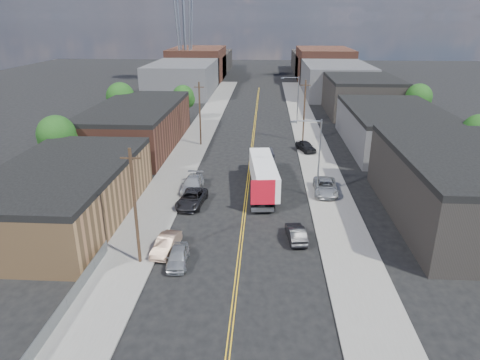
# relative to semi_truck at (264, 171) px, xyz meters

# --- Properties ---
(ground) EXTENTS (260.00, 260.00, 0.00)m
(ground) POSITION_rel_semi_truck_xyz_m (-1.91, 32.84, -2.18)
(ground) COLOR black
(ground) RESTS_ON ground
(centerline) EXTENTS (0.32, 120.00, 0.01)m
(centerline) POSITION_rel_semi_truck_xyz_m (-1.91, 17.84, -2.17)
(centerline) COLOR gold
(centerline) RESTS_ON ground
(sidewalk_left) EXTENTS (5.00, 140.00, 0.15)m
(sidewalk_left) POSITION_rel_semi_truck_xyz_m (-11.41, 17.84, -2.10)
(sidewalk_left) COLOR slate
(sidewalk_left) RESTS_ON ground
(sidewalk_right) EXTENTS (5.00, 140.00, 0.15)m
(sidewalk_right) POSITION_rel_semi_truck_xyz_m (7.59, 17.84, -2.10)
(sidewalk_right) COLOR slate
(sidewalk_right) RESTS_ON ground
(warehouse_tan) EXTENTS (12.00, 22.00, 5.60)m
(warehouse_tan) POSITION_rel_semi_truck_xyz_m (-19.91, -9.16, 0.62)
(warehouse_tan) COLOR olive
(warehouse_tan) RESTS_ON ground
(warehouse_brown) EXTENTS (12.00, 26.00, 6.60)m
(warehouse_brown) POSITION_rel_semi_truck_xyz_m (-19.91, 16.84, 1.12)
(warehouse_brown) COLOR #4C281E
(warehouse_brown) RESTS_ON ground
(industrial_right_a) EXTENTS (14.00, 22.00, 7.10)m
(industrial_right_a) POSITION_rel_semi_truck_xyz_m (20.08, -7.16, 1.37)
(industrial_right_a) COLOR black
(industrial_right_a) RESTS_ON ground
(industrial_right_b) EXTENTS (14.00, 24.00, 6.10)m
(industrial_right_b) POSITION_rel_semi_truck_xyz_m (20.09, 18.84, 0.87)
(industrial_right_b) COLOR #37373A
(industrial_right_b) RESTS_ON ground
(industrial_right_c) EXTENTS (14.00, 22.00, 7.60)m
(industrial_right_c) POSITION_rel_semi_truck_xyz_m (20.09, 44.84, 1.62)
(industrial_right_c) COLOR black
(industrial_right_c) RESTS_ON ground
(skyline_left_a) EXTENTS (16.00, 30.00, 8.00)m
(skyline_left_a) POSITION_rel_semi_truck_xyz_m (-21.91, 67.84, 1.82)
(skyline_left_a) COLOR #37373A
(skyline_left_a) RESTS_ON ground
(skyline_right_a) EXTENTS (16.00, 30.00, 8.00)m
(skyline_right_a) POSITION_rel_semi_truck_xyz_m (18.09, 67.84, 1.82)
(skyline_right_a) COLOR #37373A
(skyline_right_a) RESTS_ON ground
(skyline_left_b) EXTENTS (16.00, 26.00, 10.00)m
(skyline_left_b) POSITION_rel_semi_truck_xyz_m (-21.91, 92.84, 2.82)
(skyline_left_b) COLOR #4C281E
(skyline_left_b) RESTS_ON ground
(skyline_right_b) EXTENTS (16.00, 26.00, 10.00)m
(skyline_right_b) POSITION_rel_semi_truck_xyz_m (18.09, 92.84, 2.82)
(skyline_right_b) COLOR #4C281E
(skyline_right_b) RESTS_ON ground
(skyline_left_c) EXTENTS (16.00, 40.00, 7.00)m
(skyline_left_c) POSITION_rel_semi_truck_xyz_m (-21.91, 112.84, 1.32)
(skyline_left_c) COLOR black
(skyline_left_c) RESTS_ON ground
(skyline_right_c) EXTENTS (16.00, 40.00, 7.00)m
(skyline_right_c) POSITION_rel_semi_truck_xyz_m (18.09, 112.84, 1.32)
(skyline_right_c) COLOR black
(skyline_right_c) RESTS_ON ground
(streetlight_near) EXTENTS (3.39, 0.25, 9.00)m
(streetlight_near) POSITION_rel_semi_truck_xyz_m (5.69, -2.16, 3.15)
(streetlight_near) COLOR gray
(streetlight_near) RESTS_ON ground
(streetlight_far) EXTENTS (3.39, 0.25, 9.00)m
(streetlight_far) POSITION_rel_semi_truck_xyz_m (5.69, 32.84, 3.15)
(streetlight_far) COLOR gray
(streetlight_far) RESTS_ON ground
(utility_pole_left_near) EXTENTS (1.60, 0.26, 10.00)m
(utility_pole_left_near) POSITION_rel_semi_truck_xyz_m (-10.11, -17.16, 2.96)
(utility_pole_left_near) COLOR black
(utility_pole_left_near) RESTS_ON ground
(utility_pole_left_far) EXTENTS (1.60, 0.26, 10.00)m
(utility_pole_left_far) POSITION_rel_semi_truck_xyz_m (-10.11, 17.84, 2.96)
(utility_pole_left_far) COLOR black
(utility_pole_left_far) RESTS_ON ground
(utility_pole_right) EXTENTS (1.60, 0.26, 10.00)m
(utility_pole_right) POSITION_rel_semi_truck_xyz_m (6.29, 20.84, 2.96)
(utility_pole_right) COLOR black
(utility_pole_right) RESTS_ON ground
(chainlink_fence) EXTENTS (0.05, 16.00, 1.22)m
(chainlink_fence) POSITION_rel_semi_truck_xyz_m (-13.41, -23.66, -1.52)
(chainlink_fence) COLOR slate
(chainlink_fence) RESTS_ON ground
(tree_left_near) EXTENTS (4.85, 4.76, 7.91)m
(tree_left_near) POSITION_rel_semi_truck_xyz_m (-25.85, 2.84, 3.00)
(tree_left_near) COLOR black
(tree_left_near) RESTS_ON ground
(tree_left_mid) EXTENTS (5.10, 5.04, 8.37)m
(tree_left_mid) POSITION_rel_semi_truck_xyz_m (-25.85, 27.84, 3.30)
(tree_left_mid) COLOR black
(tree_left_mid) RESTS_ON ground
(tree_left_far) EXTENTS (4.35, 4.20, 6.97)m
(tree_left_far) POSITION_rel_semi_truck_xyz_m (-15.85, 34.84, 2.39)
(tree_left_far) COLOR black
(tree_left_far) RESTS_ON ground
(tree_right_near) EXTENTS (4.60, 4.48, 7.44)m
(tree_right_near) POSITION_rel_semi_truck_xyz_m (28.15, 8.84, 2.69)
(tree_right_near) COLOR black
(tree_right_near) RESTS_ON ground
(tree_right_far) EXTENTS (4.85, 4.76, 7.91)m
(tree_right_far) POSITION_rel_semi_truck_xyz_m (28.15, 32.84, 3.00)
(tree_right_far) COLOR black
(tree_right_far) RESTS_ON ground
(semi_truck) EXTENTS (3.65, 14.84, 3.82)m
(semi_truck) POSITION_rel_semi_truck_xyz_m (0.00, 0.00, 0.00)
(semi_truck) COLOR silver
(semi_truck) RESTS_ON ground
(car_left_a) EXTENTS (1.93, 4.23, 1.41)m
(car_left_a) POSITION_rel_semi_truck_xyz_m (-6.91, -17.16, -1.47)
(car_left_a) COLOR #A7AAAC
(car_left_a) RESTS_ON ground
(car_left_b) EXTENTS (2.07, 4.52, 1.44)m
(car_left_b) POSITION_rel_semi_truck_xyz_m (-8.31, -15.24, -1.46)
(car_left_b) COLOR #947561
(car_left_b) RESTS_ON ground
(car_left_c) EXTENTS (3.14, 5.79, 1.54)m
(car_left_c) POSITION_rel_semi_truck_xyz_m (-7.72, -5.31, -1.41)
(car_left_c) COLOR black
(car_left_c) RESTS_ON ground
(car_left_d) EXTENTS (2.28, 5.56, 1.61)m
(car_left_d) POSITION_rel_semi_truck_xyz_m (-8.31, -1.16, -1.37)
(car_left_d) COLOR #B1B3B6
(car_left_d) RESTS_ON ground
(car_right_oncoming) EXTENTS (1.93, 4.34, 1.38)m
(car_right_oncoming) POSITION_rel_semi_truck_xyz_m (3.09, -12.47, -1.49)
(car_right_oncoming) COLOR black
(car_right_oncoming) RESTS_ON ground
(car_right_lot_a) EXTENTS (2.86, 5.74, 1.56)m
(car_right_lot_a) POSITION_rel_semi_truck_xyz_m (7.16, -1.31, -1.25)
(car_right_lot_a) COLOR #A6A8AB
(car_right_lot_a) RESTS_ON sidewalk_right
(car_right_lot_c) EXTENTS (3.28, 4.80, 1.52)m
(car_right_lot_c) POSITION_rel_semi_truck_xyz_m (6.29, 15.13, -1.27)
(car_right_lot_c) COLOR black
(car_right_lot_c) RESTS_ON sidewalk_right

